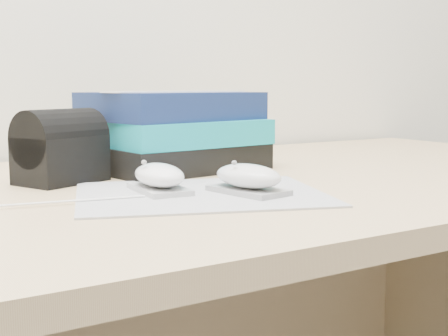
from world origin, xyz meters
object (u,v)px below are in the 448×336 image
desk (204,309)px  mouse_rear (159,177)px  book_stack (174,131)px  mouse_front (248,179)px  pouch (61,147)px

desk → mouse_rear: size_ratio=14.42×
desk → mouse_rear: bearing=-137.3°
desk → book_stack: bearing=101.3°
desk → mouse_front: 0.33m
desk → pouch: 0.37m
desk → mouse_front: (-0.05, -0.21, 0.26)m
mouse_rear → mouse_front: same height
mouse_front → pouch: bearing=127.2°
mouse_rear → mouse_front: 0.12m
mouse_rear → mouse_front: (0.10, -0.07, 0.00)m
mouse_rear → pouch: bearing=117.0°
mouse_rear → book_stack: 0.25m
mouse_front → book_stack: bearing=82.9°
book_stack → pouch: bearing=-167.5°
mouse_rear → pouch: pouch is taller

